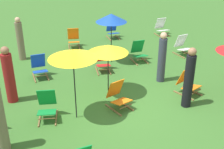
% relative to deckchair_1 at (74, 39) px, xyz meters
% --- Properties ---
extents(ground_plane, '(40.00, 40.00, 0.00)m').
position_rel_deckchair_1_xyz_m(ground_plane, '(-0.02, -5.41, -0.37)').
color(ground_plane, '#386B28').
extents(deckchair_1, '(0.66, 0.86, 0.83)m').
position_rel_deckchair_1_xyz_m(deckchair_1, '(0.00, 0.00, 0.00)').
color(deckchair_1, olive).
rests_on(deckchair_1, ground).
extents(deckchair_3, '(0.54, 0.80, 0.83)m').
position_rel_deckchair_1_xyz_m(deckchair_3, '(3.83, -2.65, 0.00)').
color(deckchair_3, olive).
rests_on(deckchair_3, ground).
extents(deckchair_4, '(0.51, 0.78, 0.83)m').
position_rel_deckchair_1_xyz_m(deckchair_4, '(-1.97, -2.42, 0.00)').
color(deckchair_4, olive).
rests_on(deckchair_4, ground).
extents(deckchair_6, '(0.68, 0.87, 0.83)m').
position_rel_deckchair_1_xyz_m(deckchair_6, '(-2.29, -5.04, 0.00)').
color(deckchair_6, olive).
rests_on(deckchair_6, ground).
extents(deckchair_8, '(0.64, 0.85, 0.83)m').
position_rel_deckchair_1_xyz_m(deckchair_8, '(-0.32, -5.33, 0.00)').
color(deckchair_8, olive).
rests_on(deckchair_8, ground).
extents(deckchair_10, '(0.55, 0.81, 0.83)m').
position_rel_deckchair_1_xyz_m(deckchair_10, '(2.06, 0.43, 0.00)').
color(deckchair_10, olive).
rests_on(deckchair_10, ground).
extents(deckchair_11, '(0.68, 0.87, 0.83)m').
position_rel_deckchair_1_xyz_m(deckchair_11, '(2.00, -5.44, 0.00)').
color(deckchair_11, olive).
rests_on(deckchair_11, ground).
extents(deckchair_12, '(0.54, 0.80, 0.83)m').
position_rel_deckchair_1_xyz_m(deckchair_12, '(1.86, -2.54, 0.00)').
color(deckchair_12, olive).
rests_on(deckchair_12, ground).
extents(deckchair_13, '(0.63, 0.85, 0.83)m').
position_rel_deckchair_1_xyz_m(deckchair_13, '(0.23, -2.81, 0.00)').
color(deckchair_13, olive).
rests_on(deckchair_13, ground).
extents(deckchair_14, '(0.51, 0.78, 0.83)m').
position_rel_deckchair_1_xyz_m(deckchair_14, '(4.43, -0.11, 0.00)').
color(deckchair_14, olive).
rests_on(deckchair_14, ground).
extents(umbrella_0, '(1.15, 1.15, 1.90)m').
position_rel_deckchair_1_xyz_m(umbrella_0, '(0.84, -2.19, 1.37)').
color(umbrella_0, black).
rests_on(umbrella_0, ground).
extents(umbrella_1, '(1.26, 1.26, 1.96)m').
position_rel_deckchair_1_xyz_m(umbrella_1, '(-1.57, -5.34, 1.48)').
color(umbrella_1, black).
rests_on(umbrella_1, ground).
extents(umbrella_3, '(1.20, 1.20, 1.63)m').
position_rel_deckchair_1_xyz_m(umbrella_3, '(-0.27, -4.51, 1.14)').
color(umbrella_3, black).
rests_on(umbrella_3, ground).
extents(person_0, '(0.37, 0.37, 1.80)m').
position_rel_deckchair_1_xyz_m(person_0, '(1.53, -6.04, 0.51)').
color(person_0, black).
rests_on(person_0, ground).
extents(person_1, '(0.37, 0.37, 1.73)m').
position_rel_deckchair_1_xyz_m(person_1, '(-3.06, -3.73, 0.46)').
color(person_1, maroon).
rests_on(person_1, ground).
extents(person_2, '(0.28, 0.28, 1.70)m').
position_rel_deckchair_1_xyz_m(person_2, '(-2.29, -0.54, 0.45)').
color(person_2, '#72664C').
rests_on(person_2, ground).
extents(person_3, '(0.35, 0.35, 1.72)m').
position_rel_deckchair_1_xyz_m(person_3, '(1.71, -4.37, 0.46)').
color(person_3, '#333847').
rests_on(person_3, ground).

